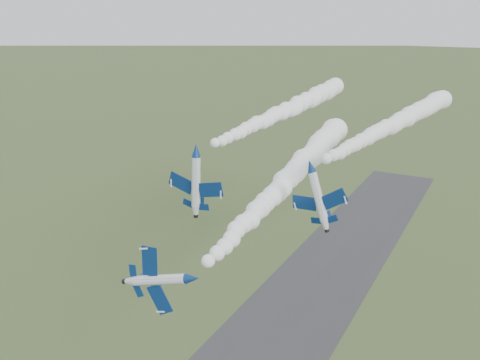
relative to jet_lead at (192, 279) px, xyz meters
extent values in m
cube|color=#313234|center=(-5.18, 36.59, -33.02)|extent=(24.00, 260.00, 0.04)
cylinder|color=silver|center=(-0.05, 0.09, -0.01)|extent=(2.48, 7.48, 1.57)
cone|color=navy|center=(0.53, -4.51, -0.01)|extent=(1.80, 2.10, 1.57)
cone|color=silver|center=(-0.61, 4.51, -0.01)|extent=(1.75, 1.76, 1.57)
cylinder|color=black|center=(-0.72, 5.37, -0.01)|extent=(0.85, 0.62, 0.80)
ellipsoid|color=black|center=(0.66, -1.73, 0.10)|extent=(1.35, 2.63, 1.05)
cube|color=navy|center=(-0.85, 0.69, 2.52)|extent=(1.27, 2.21, 3.94)
cube|color=navy|center=(0.31, 0.84, -2.59)|extent=(1.27, 2.21, 3.94)
cube|color=navy|center=(-0.82, 3.69, 1.35)|extent=(0.59, 1.01, 1.72)
cube|color=navy|center=(-0.20, 3.76, -1.37)|extent=(0.59, 1.01, 1.72)
cube|color=navy|center=(0.61, 3.66, 0.24)|extent=(2.06, 1.62, 0.53)
cylinder|color=silver|center=(-16.32, 27.24, 7.91)|extent=(2.11, 9.09, 1.67)
cone|color=navy|center=(-16.60, 21.56, 7.91)|extent=(1.78, 2.44, 1.67)
cone|color=silver|center=(-16.05, 32.71, 7.91)|extent=(1.76, 2.01, 1.67)
cylinder|color=black|center=(-15.99, 33.78, 7.91)|extent=(0.88, 0.69, 0.84)
ellipsoid|color=black|center=(-16.41, 24.92, 8.51)|extent=(1.26, 3.14, 1.11)
cube|color=navy|center=(-19.49, 28.26, 7.86)|extent=(5.06, 2.82, 0.33)
cube|color=navy|center=(-13.06, 27.94, 7.64)|extent=(5.06, 2.82, 0.33)
cube|color=navy|center=(-17.81, 31.83, 7.97)|extent=(2.21, 1.29, 0.18)
cube|color=navy|center=(-14.38, 31.66, 7.85)|extent=(2.21, 1.29, 0.18)
cube|color=navy|center=(-16.06, 31.48, 9.31)|extent=(0.30, 1.73, 2.36)
cylinder|color=silver|center=(4.85, 27.06, 7.98)|extent=(3.00, 7.96, 1.76)
cone|color=navy|center=(4.05, 22.22, 7.98)|extent=(2.07, 2.29, 1.76)
cone|color=silver|center=(5.62, 31.71, 7.98)|extent=(2.01, 1.93, 1.76)
cylinder|color=black|center=(5.77, 32.63, 7.98)|extent=(0.97, 0.69, 0.89)
ellipsoid|color=black|center=(4.36, 25.11, 8.47)|extent=(1.59, 2.82, 1.17)
cube|color=navy|center=(2.42, 28.20, 6.95)|extent=(4.38, 2.85, 1.50)
cube|color=navy|center=(7.61, 27.35, 8.75)|extent=(4.38, 2.85, 1.50)
cube|color=navy|center=(4.10, 31.12, 7.50)|extent=(1.92, 1.29, 0.68)
cube|color=navy|center=(6.86, 30.66, 8.46)|extent=(1.92, 1.29, 0.68)
cube|color=navy|center=(5.06, 30.73, 9.12)|extent=(0.99, 1.58, 1.96)
camera|label=1|loc=(32.15, -48.98, 31.28)|focal=40.00mm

